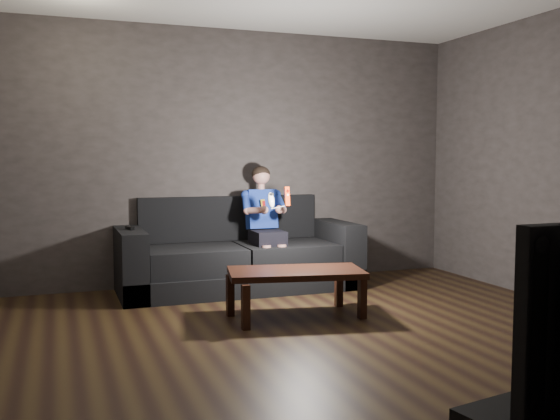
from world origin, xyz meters
name	(u,v)px	position (x,y,z in m)	size (l,w,h in m)	color
floor	(334,345)	(0.00, 0.00, 0.00)	(5.00, 5.00, 0.00)	black
back_wall	(237,157)	(0.00, 2.50, 1.35)	(5.00, 0.04, 2.70)	#332E2D
sofa	(237,259)	(-0.10, 2.16, 0.31)	(2.42, 1.05, 0.94)	black
child	(265,214)	(0.18, 2.09, 0.76)	(0.46, 0.56, 1.12)	black
wii_remote_red	(287,196)	(0.26, 1.66, 0.97)	(0.05, 0.07, 0.19)	#E63D11
nunchuk_white	(271,200)	(0.10, 1.66, 0.94)	(0.09, 0.11, 0.16)	white
wii_remote_black	(130,228)	(-1.19, 2.07, 0.68)	(0.07, 0.17, 0.03)	black
coffee_table	(296,276)	(0.03, 0.84, 0.35)	(1.20, 0.76, 0.41)	black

